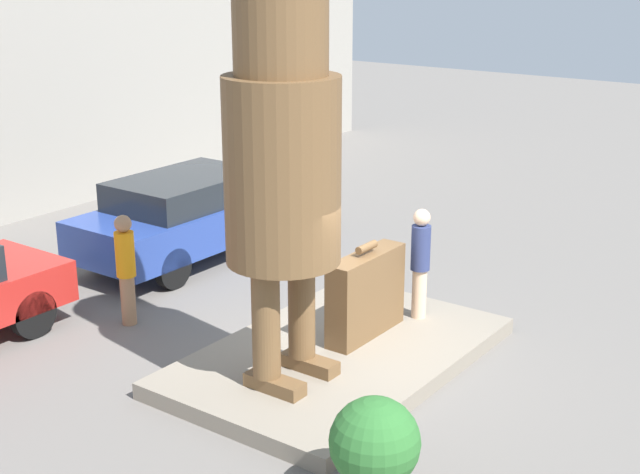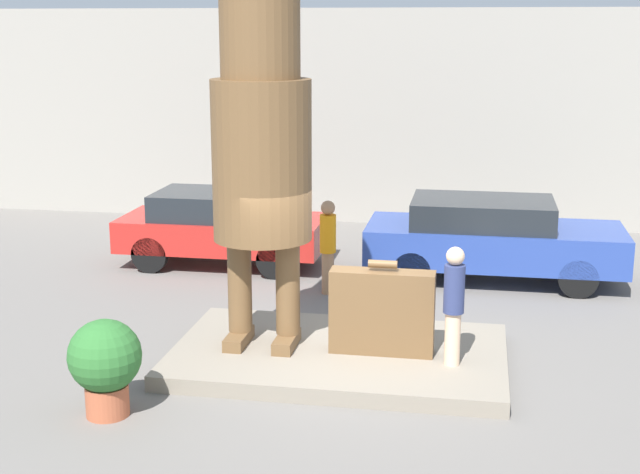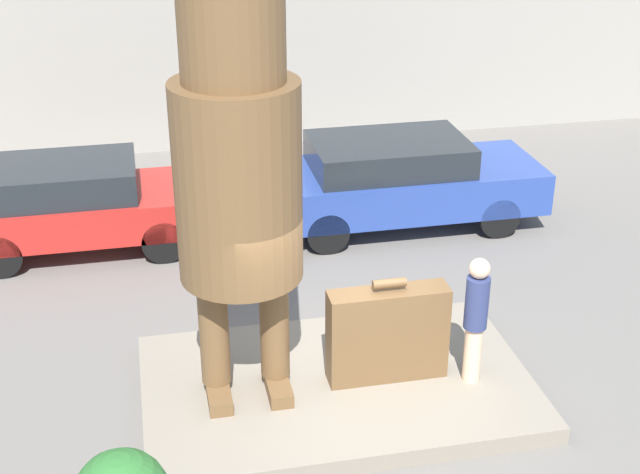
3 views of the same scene
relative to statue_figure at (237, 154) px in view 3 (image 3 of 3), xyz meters
The scene contains 9 objects.
ground_plane 3.41m from the statue_figure, ahead, with size 60.00×60.00×0.00m, color slate.
pedestal 3.31m from the statue_figure, ahead, with size 4.73×2.98×0.22m.
building_backdrop 9.62m from the statue_figure, 83.37° to the left, with size 28.00×0.60×5.11m.
statue_figure is the anchor object (origin of this frame).
giant_suitcase 2.96m from the statue_figure, ahead, with size 1.46×0.37×1.35m.
tourist 3.45m from the statue_figure, ahead, with size 0.28×0.28×1.65m.
parked_car_red 5.80m from the statue_figure, 113.31° to the left, with size 4.05×1.77×1.49m.
parked_car_blue 6.18m from the statue_figure, 55.15° to the left, with size 4.76×1.89×1.56m.
worker_hivis 4.03m from the statue_figure, 83.52° to the left, with size 0.29×0.29×1.71m.
Camera 3 is at (-2.08, -8.86, 6.52)m, focal length 50.00 mm.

